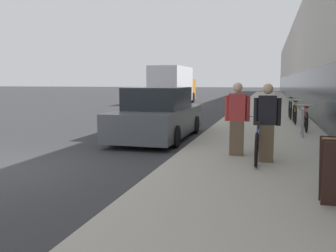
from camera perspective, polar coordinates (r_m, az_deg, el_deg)
name	(u,v)px	position (r m, az deg, el deg)	size (l,w,h in m)	color
sidewalk_slab	(267,106)	(27.05, 14.86, 2.97)	(3.77, 70.00, 0.13)	#A39E8E
tandem_bicycle	(258,141)	(8.20, 13.52, -2.31)	(0.52, 2.42, 0.85)	black
person_rider	(267,123)	(7.84, 14.84, 0.46)	(0.54, 0.21, 1.59)	brown
person_bystander	(237,119)	(8.42, 10.47, 1.06)	(0.55, 0.21, 1.61)	brown
bike_rack_hoop	(303,119)	(11.89, 19.83, 0.98)	(0.05, 0.60, 0.84)	gray
cruiser_bike_nearest	(305,120)	(13.38, 20.16, 0.91)	(0.52, 1.75, 0.84)	black
cruiser_bike_middle	(295,114)	(15.51, 18.74, 1.81)	(0.52, 1.71, 0.91)	black
cruiser_bike_farthest	(290,109)	(17.50, 18.12, 2.44)	(0.52, 1.82, 0.98)	black
parked_sedan_curbside	(158,116)	(11.55, -1.47, 1.59)	(1.95, 4.69, 1.59)	#4C5156
moving_truck	(173,85)	(29.30, 0.82, 6.20)	(2.29, 7.24, 2.88)	orange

